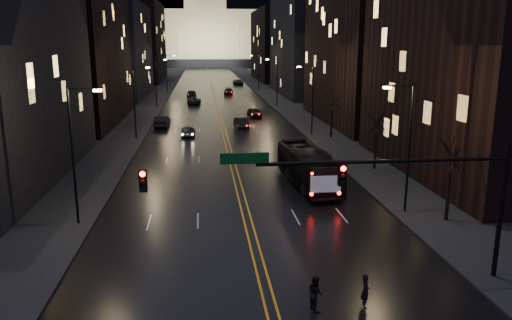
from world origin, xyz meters
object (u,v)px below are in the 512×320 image
object	(u,v)px
oncoming_car_a	(188,131)
pedestrian_b	(315,293)
oncoming_car_b	(162,122)
receding_car_a	(241,123)
traffic_signal	(392,184)
bus	(308,167)
pedestrian_a	(365,291)

from	to	relation	value
oncoming_car_a	pedestrian_b	xyz separation A→B (m)	(6.63, -42.98, 0.08)
oncoming_car_b	receding_car_a	bearing A→B (deg)	171.35
oncoming_car_a	receding_car_a	world-z (taller)	receding_car_a
traffic_signal	bus	distance (m)	17.99
bus	pedestrian_b	xyz separation A→B (m)	(-3.81, -19.63, -0.75)
traffic_signal	oncoming_car_b	world-z (taller)	traffic_signal
bus	oncoming_car_b	distance (m)	34.23
oncoming_car_b	pedestrian_b	size ratio (longest dim) A/B	3.14
receding_car_a	pedestrian_b	bearing A→B (deg)	-95.65
oncoming_car_b	pedestrian_b	bearing A→B (deg)	104.09
bus	pedestrian_a	bearing A→B (deg)	-99.08
oncoming_car_b	traffic_signal	bearing A→B (deg)	108.94
oncoming_car_a	pedestrian_a	size ratio (longest dim) A/B	2.69
bus	oncoming_car_b	bearing A→B (deg)	110.01
traffic_signal	pedestrian_a	world-z (taller)	traffic_signal
pedestrian_b	oncoming_car_b	bearing A→B (deg)	-3.22
bus	traffic_signal	bearing A→B (deg)	-94.02
bus	oncoming_car_a	size ratio (longest dim) A/B	2.62
traffic_signal	receding_car_a	xyz separation A→B (m)	(-3.41, 46.59, -4.36)
traffic_signal	receding_car_a	world-z (taller)	traffic_signal
oncoming_car_a	pedestrian_b	world-z (taller)	pedestrian_b
oncoming_car_a	pedestrian_a	distance (m)	43.89
bus	oncoming_car_a	bearing A→B (deg)	109.52
bus	pedestrian_a	distance (m)	19.70
oncoming_car_b	pedestrian_a	distance (m)	52.31
bus	oncoming_car_a	world-z (taller)	bus
receding_car_a	pedestrian_a	size ratio (longest dim) A/B	2.88
oncoming_car_b	pedestrian_a	xyz separation A→B (m)	(12.69, -50.75, -0.04)
oncoming_car_a	pedestrian_a	bearing A→B (deg)	102.64
oncoming_car_b	receding_car_a	xyz separation A→B (m)	(11.00, -2.17, -0.08)
pedestrian_b	pedestrian_a	bearing A→B (deg)	-104.83
bus	pedestrian_b	bearing A→B (deg)	-105.57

